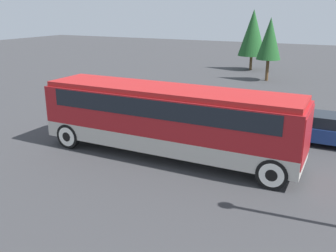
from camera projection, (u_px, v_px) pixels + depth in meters
name	position (u px, v px, depth m)	size (l,w,h in m)	color
ground_plane	(168.00, 156.00, 16.70)	(120.00, 120.00, 0.00)	#38383A
tour_bus	(170.00, 115.00, 16.09)	(11.47, 2.69, 3.09)	#B7B2A8
parked_car_near	(255.00, 103.00, 23.21)	(4.09, 1.92, 1.31)	#2D5638
parked_car_mid	(323.00, 129.00, 18.06)	(4.05, 1.91, 1.46)	navy
tree_left	(270.00, 39.00, 32.98)	(2.14, 2.14, 5.57)	brown
tree_center	(253.00, 33.00, 38.93)	(2.88, 2.88, 6.23)	brown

